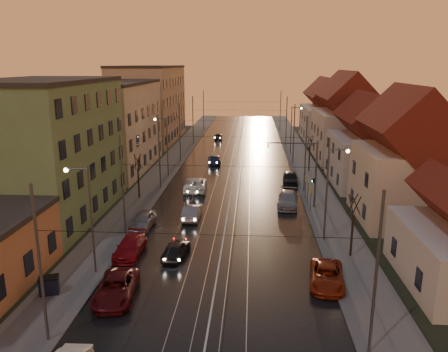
% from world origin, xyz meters
% --- Properties ---
extents(ground, '(160.00, 160.00, 0.00)m').
position_xyz_m(ground, '(0.00, 0.00, 0.00)').
color(ground, black).
rests_on(ground, ground).
extents(road, '(16.00, 120.00, 0.04)m').
position_xyz_m(road, '(0.00, 40.00, 0.02)').
color(road, black).
rests_on(road, ground).
extents(sidewalk_left, '(4.00, 120.00, 0.15)m').
position_xyz_m(sidewalk_left, '(-10.00, 40.00, 0.07)').
color(sidewalk_left, '#4C4C4C').
rests_on(sidewalk_left, ground).
extents(sidewalk_right, '(4.00, 120.00, 0.15)m').
position_xyz_m(sidewalk_right, '(10.00, 40.00, 0.07)').
color(sidewalk_right, '#4C4C4C').
rests_on(sidewalk_right, ground).
extents(tram_rail_0, '(0.06, 120.00, 0.03)m').
position_xyz_m(tram_rail_0, '(-2.20, 40.00, 0.06)').
color(tram_rail_0, gray).
rests_on(tram_rail_0, road).
extents(tram_rail_1, '(0.06, 120.00, 0.03)m').
position_xyz_m(tram_rail_1, '(-0.77, 40.00, 0.06)').
color(tram_rail_1, gray).
rests_on(tram_rail_1, road).
extents(tram_rail_2, '(0.06, 120.00, 0.03)m').
position_xyz_m(tram_rail_2, '(0.77, 40.00, 0.06)').
color(tram_rail_2, gray).
rests_on(tram_rail_2, road).
extents(tram_rail_3, '(0.06, 120.00, 0.03)m').
position_xyz_m(tram_rail_3, '(2.20, 40.00, 0.06)').
color(tram_rail_3, gray).
rests_on(tram_rail_3, road).
extents(apartment_left_1, '(10.00, 18.00, 13.00)m').
position_xyz_m(apartment_left_1, '(-17.50, 14.00, 6.50)').
color(apartment_left_1, '#5C7C4E').
rests_on(apartment_left_1, ground).
extents(apartment_left_2, '(10.00, 20.00, 12.00)m').
position_xyz_m(apartment_left_2, '(-17.50, 34.00, 6.00)').
color(apartment_left_2, '#B7A98E').
rests_on(apartment_left_2, ground).
extents(apartment_left_3, '(10.00, 24.00, 14.00)m').
position_xyz_m(apartment_left_3, '(-17.50, 58.00, 7.00)').
color(apartment_left_3, tan).
rests_on(apartment_left_3, ground).
extents(house_right_1, '(8.67, 10.20, 10.80)m').
position_xyz_m(house_right_1, '(17.00, 15.00, 5.45)').
color(house_right_1, beige).
rests_on(house_right_1, ground).
extents(house_right_2, '(9.18, 12.24, 9.20)m').
position_xyz_m(house_right_2, '(17.00, 28.00, 4.64)').
color(house_right_2, beige).
rests_on(house_right_2, ground).
extents(house_right_3, '(9.18, 14.28, 11.50)m').
position_xyz_m(house_right_3, '(17.00, 43.00, 5.80)').
color(house_right_3, beige).
rests_on(house_right_3, ground).
extents(house_right_4, '(9.18, 16.32, 10.00)m').
position_xyz_m(house_right_4, '(17.00, 61.00, 5.05)').
color(house_right_4, beige).
rests_on(house_right_4, ground).
extents(catenary_pole_l_0, '(0.16, 0.16, 9.00)m').
position_xyz_m(catenary_pole_l_0, '(-8.60, -6.00, 4.50)').
color(catenary_pole_l_0, '#595B60').
rests_on(catenary_pole_l_0, ground).
extents(catenary_pole_r_0, '(0.16, 0.16, 9.00)m').
position_xyz_m(catenary_pole_r_0, '(8.60, -6.00, 4.50)').
color(catenary_pole_r_0, '#595B60').
rests_on(catenary_pole_r_0, ground).
extents(catenary_pole_l_1, '(0.16, 0.16, 9.00)m').
position_xyz_m(catenary_pole_l_1, '(-8.60, 9.00, 4.50)').
color(catenary_pole_l_1, '#595B60').
rests_on(catenary_pole_l_1, ground).
extents(catenary_pole_r_1, '(0.16, 0.16, 9.00)m').
position_xyz_m(catenary_pole_r_1, '(8.60, 9.00, 4.50)').
color(catenary_pole_r_1, '#595B60').
rests_on(catenary_pole_r_1, ground).
extents(catenary_pole_l_2, '(0.16, 0.16, 9.00)m').
position_xyz_m(catenary_pole_l_2, '(-8.60, 24.00, 4.50)').
color(catenary_pole_l_2, '#595B60').
rests_on(catenary_pole_l_2, ground).
extents(catenary_pole_r_2, '(0.16, 0.16, 9.00)m').
position_xyz_m(catenary_pole_r_2, '(8.60, 24.00, 4.50)').
color(catenary_pole_r_2, '#595B60').
rests_on(catenary_pole_r_2, ground).
extents(catenary_pole_l_3, '(0.16, 0.16, 9.00)m').
position_xyz_m(catenary_pole_l_3, '(-8.60, 39.00, 4.50)').
color(catenary_pole_l_3, '#595B60').
rests_on(catenary_pole_l_3, ground).
extents(catenary_pole_r_3, '(0.16, 0.16, 9.00)m').
position_xyz_m(catenary_pole_r_3, '(8.60, 39.00, 4.50)').
color(catenary_pole_r_3, '#595B60').
rests_on(catenary_pole_r_3, ground).
extents(catenary_pole_l_4, '(0.16, 0.16, 9.00)m').
position_xyz_m(catenary_pole_l_4, '(-8.60, 54.00, 4.50)').
color(catenary_pole_l_4, '#595B60').
rests_on(catenary_pole_l_4, ground).
extents(catenary_pole_r_4, '(0.16, 0.16, 9.00)m').
position_xyz_m(catenary_pole_r_4, '(8.60, 54.00, 4.50)').
color(catenary_pole_r_4, '#595B60').
rests_on(catenary_pole_r_4, ground).
extents(catenary_pole_l_5, '(0.16, 0.16, 9.00)m').
position_xyz_m(catenary_pole_l_5, '(-8.60, 72.00, 4.50)').
color(catenary_pole_l_5, '#595B60').
rests_on(catenary_pole_l_5, ground).
extents(catenary_pole_r_5, '(0.16, 0.16, 9.00)m').
position_xyz_m(catenary_pole_r_5, '(8.60, 72.00, 4.50)').
color(catenary_pole_r_5, '#595B60').
rests_on(catenary_pole_r_5, ground).
extents(street_lamp_0, '(1.75, 0.32, 8.00)m').
position_xyz_m(street_lamp_0, '(-9.10, 2.00, 4.89)').
color(street_lamp_0, '#595B60').
rests_on(street_lamp_0, ground).
extents(street_lamp_1, '(1.75, 0.32, 8.00)m').
position_xyz_m(street_lamp_1, '(9.10, 10.00, 4.89)').
color(street_lamp_1, '#595B60').
rests_on(street_lamp_1, ground).
extents(street_lamp_2, '(1.75, 0.32, 8.00)m').
position_xyz_m(street_lamp_2, '(-9.10, 30.00, 4.89)').
color(street_lamp_2, '#595B60').
rests_on(street_lamp_2, ground).
extents(street_lamp_3, '(1.75, 0.32, 8.00)m').
position_xyz_m(street_lamp_3, '(9.10, 46.00, 4.89)').
color(street_lamp_3, '#595B60').
rests_on(street_lamp_3, ground).
extents(traffic_light_mast, '(5.30, 0.32, 7.20)m').
position_xyz_m(traffic_light_mast, '(7.99, 18.00, 4.60)').
color(traffic_light_mast, '#595B60').
rests_on(traffic_light_mast, ground).
extents(bare_tree_0, '(1.09, 1.09, 5.11)m').
position_xyz_m(bare_tree_0, '(-10.20, 20.00, 2.49)').
color(bare_tree_0, black).
rests_on(bare_tree_0, ground).
extents(bare_tree_1, '(1.09, 1.09, 5.11)m').
position_xyz_m(bare_tree_1, '(10.20, 6.00, 2.49)').
color(bare_tree_1, black).
rests_on(bare_tree_1, ground).
extents(bare_tree_2, '(1.09, 1.09, 5.11)m').
position_xyz_m(bare_tree_2, '(10.40, 34.00, 2.49)').
color(bare_tree_2, black).
rests_on(bare_tree_2, ground).
extents(driving_car_0, '(2.05, 4.08, 1.33)m').
position_xyz_m(driving_car_0, '(-3.46, 5.12, 0.67)').
color(driving_car_0, black).
rests_on(driving_car_0, ground).
extents(driving_car_1, '(1.56, 4.41, 1.45)m').
position_xyz_m(driving_car_1, '(-3.38, 13.88, 0.72)').
color(driving_car_1, gray).
rests_on(driving_car_1, ground).
extents(driving_car_2, '(2.97, 5.74, 1.55)m').
position_xyz_m(driving_car_2, '(-4.30, 23.63, 0.77)').
color(driving_car_2, white).
rests_on(driving_car_2, ground).
extents(driving_car_3, '(2.40, 4.73, 1.32)m').
position_xyz_m(driving_car_3, '(-3.30, 38.31, 0.66)').
color(driving_car_3, navy).
rests_on(driving_car_3, ground).
extents(driving_car_4, '(1.77, 3.86, 1.28)m').
position_xyz_m(driving_car_4, '(-4.37, 59.81, 0.64)').
color(driving_car_4, black).
rests_on(driving_car_4, ground).
extents(parked_left_1, '(2.79, 5.30, 1.42)m').
position_xyz_m(parked_left_1, '(-6.27, -1.26, 0.71)').
color(parked_left_1, '#540E13').
rests_on(parked_left_1, ground).
extents(parked_left_2, '(1.93, 4.71, 1.37)m').
position_xyz_m(parked_left_2, '(-7.17, 5.36, 0.68)').
color(parked_left_2, maroon).
rests_on(parked_left_2, ground).
extents(parked_left_3, '(1.95, 4.46, 1.49)m').
position_xyz_m(parked_left_3, '(-7.57, 11.12, 0.75)').
color(parked_left_3, gray).
rests_on(parked_left_3, ground).
extents(parked_right_0, '(2.84, 5.09, 1.35)m').
position_xyz_m(parked_right_0, '(7.60, 1.39, 0.67)').
color(parked_right_0, maroon).
rests_on(parked_right_0, ground).
extents(parked_right_1, '(2.64, 5.39, 1.51)m').
position_xyz_m(parked_right_1, '(6.26, 18.41, 0.75)').
color(parked_right_1, '#9D9DA2').
rests_on(parked_right_1, ground).
extents(parked_right_2, '(2.08, 4.64, 1.55)m').
position_xyz_m(parked_right_2, '(7.24, 27.38, 0.77)').
color(parked_right_2, black).
rests_on(parked_right_2, ground).
extents(dumpster, '(1.39, 1.14, 1.10)m').
position_xyz_m(dumpster, '(-10.72, -1.23, 0.70)').
color(dumpster, black).
rests_on(dumpster, sidewalk_left).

